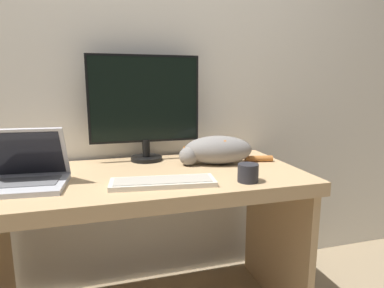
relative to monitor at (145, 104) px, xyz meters
The scene contains 8 objects.
wall_back 0.29m from the monitor, 104.23° to the left, with size 6.40×0.06×2.60m.
desk 0.53m from the monitor, 98.42° to the right, with size 1.44×0.69×0.76m.
monitor is the anchor object (origin of this frame).
laptop 0.67m from the monitor, 149.38° to the right, with size 0.35×0.27×0.23m.
external_keyboard 0.52m from the monitor, 89.21° to the right, with size 0.44×0.19×0.02m.
cat 0.44m from the monitor, 27.68° to the right, with size 0.49×0.24×0.14m.
coffee_mug 0.66m from the monitor, 54.42° to the right, with size 0.09×0.09×0.08m.
small_toy 0.46m from the monitor, ahead, with size 0.05×0.05×0.05m.
Camera 1 is at (-0.18, -1.06, 1.16)m, focal length 30.00 mm.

